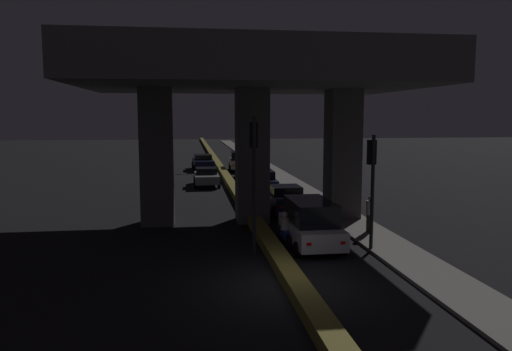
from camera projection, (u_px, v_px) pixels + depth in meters
ground_plane at (292, 285)px, 15.61m from camera, size 200.00×200.00×0.00m
median_divider at (220, 167)px, 50.01m from camera, size 0.67×126.00×0.42m
sidewalk_right at (279, 176)px, 43.79m from camera, size 2.05×126.00×0.12m
elevated_overpass at (252, 80)px, 24.31m from camera, size 16.31×11.58×9.33m
traffic_light_left_of_median at (254, 162)px, 18.56m from camera, size 0.30×0.49×5.24m
traffic_light_right_of_median at (372, 172)px, 19.25m from camera, size 0.30×0.49×4.55m
street_lamp at (256, 118)px, 54.05m from camera, size 2.76×0.32×8.57m
car_white_lead at (310, 222)px, 20.13m from camera, size 2.00×4.41×1.89m
car_dark_blue_second at (285, 199)px, 26.97m from camera, size 1.97×4.32×1.53m
car_dark_blue_third at (262, 181)px, 34.22m from camera, size 1.92×4.81×1.58m
car_taxi_yellow_fourth at (248, 171)px, 41.66m from camera, size 1.99×4.46×1.30m
car_white_fifth at (239, 161)px, 48.07m from camera, size 2.09×4.43×1.86m
car_silver_lead_oncoming at (206, 177)px, 37.74m from camera, size 1.93×4.22×1.37m
car_dark_blue_second_oncoming at (203, 162)px, 49.09m from camera, size 2.19×4.86×1.49m
motorcycle_blue_filtering_near at (285, 232)px, 20.17m from camera, size 0.33×1.86×1.42m
motorcycle_red_filtering_mid at (261, 202)px, 26.99m from camera, size 0.34×1.81×1.53m
motorcycle_white_filtering_far at (247, 186)px, 33.41m from camera, size 0.33×1.79×1.42m
pedestrian_on_sidewalk at (370, 214)px, 22.23m from camera, size 0.34×0.34×1.61m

